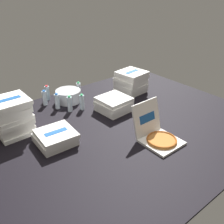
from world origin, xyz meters
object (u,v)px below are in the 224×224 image
at_px(water_bottle_0, 45,98).
at_px(water_bottle_4, 79,89).
at_px(pizza_stack_right_far, 11,116).
at_px(water_bottle_2, 57,101).
at_px(water_bottle_3, 47,93).
at_px(water_bottle_5, 82,102).
at_px(water_bottle_1, 70,104).
at_px(pizza_stack_left_mid, 55,138).
at_px(pizza_stack_right_mid, 114,104).
at_px(open_pizza_box, 157,134).
at_px(ice_bucket, 68,96).
at_px(pizza_stack_left_far, 131,82).

bearing_deg(water_bottle_0, water_bottle_4, -4.58).
relative_size(pizza_stack_right_far, water_bottle_2, 1.96).
height_order(water_bottle_3, water_bottle_5, same).
bearing_deg(pizza_stack_right_far, water_bottle_3, 38.51).
relative_size(water_bottle_1, water_bottle_2, 1.00).
distance_m(pizza_stack_right_far, water_bottle_2, 0.65).
bearing_deg(pizza_stack_left_mid, water_bottle_0, 70.13).
height_order(pizza_stack_right_far, water_bottle_3, pizza_stack_right_far).
relative_size(water_bottle_0, water_bottle_3, 1.00).
bearing_deg(water_bottle_1, pizza_stack_right_far, -176.33).
height_order(pizza_stack_right_mid, water_bottle_4, water_bottle_4).
bearing_deg(open_pizza_box, water_bottle_5, 101.12).
height_order(pizza_stack_right_far, water_bottle_4, pizza_stack_right_far).
xyz_separation_m(water_bottle_1, water_bottle_4, (0.32, 0.30, 0.00)).
xyz_separation_m(pizza_stack_left_mid, water_bottle_1, (0.45, 0.49, 0.03)).
relative_size(pizza_stack_right_far, water_bottle_4, 1.96).
xyz_separation_m(pizza_stack_right_mid, water_bottle_3, (-0.46, 0.79, 0.01)).
bearing_deg(water_bottle_2, open_pizza_box, -71.09).
height_order(pizza_stack_right_far, water_bottle_0, pizza_stack_right_far).
bearing_deg(water_bottle_5, pizza_stack_right_far, 179.53).
bearing_deg(water_bottle_4, pizza_stack_right_mid, -82.20).
bearing_deg(water_bottle_3, water_bottle_1, -82.78).
xyz_separation_m(ice_bucket, water_bottle_5, (0.01, -0.30, 0.02)).
bearing_deg(water_bottle_5, open_pizza_box, -78.88).
distance_m(pizza_stack_left_far, ice_bucket, 0.87).
distance_m(pizza_stack_left_far, pizza_stack_right_mid, 0.61).
bearing_deg(pizza_stack_right_far, pizza_stack_right_mid, -14.43).
xyz_separation_m(pizza_stack_left_mid, pizza_stack_right_far, (-0.24, 0.44, 0.13)).
bearing_deg(ice_bucket, water_bottle_2, -157.06).
xyz_separation_m(open_pizza_box, pizza_stack_left_far, (0.60, 1.03, 0.08)).
bearing_deg(water_bottle_0, open_pizza_box, -70.71).
xyz_separation_m(water_bottle_0, water_bottle_5, (0.29, -0.39, 0.00)).
distance_m(pizza_stack_right_far, water_bottle_1, 0.70).
bearing_deg(pizza_stack_left_far, water_bottle_3, 153.08).
distance_m(pizza_stack_right_mid, water_bottle_3, 0.91).
xyz_separation_m(water_bottle_1, water_bottle_2, (-0.08, 0.16, 0.00)).
xyz_separation_m(open_pizza_box, water_bottle_4, (-0.02, 1.38, 0.02)).
bearing_deg(pizza_stack_left_mid, water_bottle_4, 45.58).
bearing_deg(pizza_stack_right_mid, water_bottle_5, 134.03).
relative_size(pizza_stack_left_mid, water_bottle_1, 1.91).
xyz_separation_m(open_pizza_box, pizza_stack_right_mid, (0.07, 0.75, 0.02)).
xyz_separation_m(pizza_stack_left_far, pizza_stack_left_mid, (-1.40, -0.44, -0.09)).
xyz_separation_m(water_bottle_0, water_bottle_4, (0.47, -0.04, 0.00)).
bearing_deg(pizza_stack_left_far, water_bottle_2, 168.72).
bearing_deg(ice_bucket, water_bottle_3, 130.40).
height_order(ice_bucket, water_bottle_4, water_bottle_4).
xyz_separation_m(pizza_stack_right_mid, water_bottle_5, (-0.27, 0.28, 0.01)).
xyz_separation_m(pizza_stack_right_far, water_bottle_0, (0.54, 0.38, -0.10)).
xyz_separation_m(pizza_stack_right_mid, water_bottle_4, (-0.09, 0.63, 0.01)).
distance_m(pizza_stack_left_far, water_bottle_4, 0.72).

